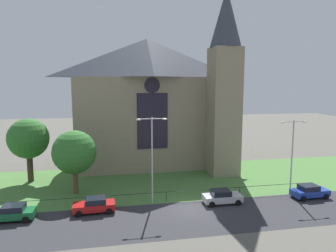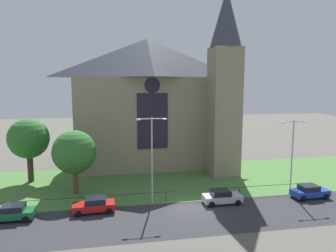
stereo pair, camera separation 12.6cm
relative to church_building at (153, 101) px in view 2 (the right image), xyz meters
name	(u,v)px [view 2 (the right image)]	position (x,y,z in m)	size (l,w,h in m)	color
ground	(171,180)	(1.28, -9.00, -10.27)	(160.00, 160.00, 0.00)	#56544C
road_asphalt	(194,217)	(1.28, -21.00, -10.27)	(120.00, 8.00, 0.01)	#2D2D33
grass_verge	(174,184)	(1.28, -11.00, -10.27)	(120.00, 20.00, 0.01)	#477538
church_building	(153,101)	(0.00, 0.00, 0.00)	(23.20, 16.20, 26.00)	gray
iron_railing	(166,193)	(-0.77, -16.50, -9.29)	(34.96, 0.07, 1.13)	black
tree_left_near	(74,152)	(-10.97, -11.88, -5.27)	(5.16, 5.16, 7.62)	brown
tree_left_far	(29,139)	(-17.40, -6.17, -4.47)	(5.31, 5.31, 8.52)	#423021
streetlamp_near	(152,150)	(-2.33, -16.60, -4.32)	(3.37, 0.26, 9.55)	#B2B2B7
streetlamp_far	(293,148)	(14.35, -16.60, -4.70)	(3.37, 0.26, 8.85)	#B2B2B7
parked_car_green	(12,213)	(-16.21, -18.41, -9.53)	(4.22, 2.05, 1.51)	#196033
parked_car_red	(94,205)	(-8.50, -17.94, -9.53)	(4.27, 2.17, 1.51)	#B21919
parked_car_silver	(222,197)	(5.15, -18.13, -9.53)	(4.21, 2.04, 1.51)	#B7B7BC
parked_car_blue	(310,191)	(15.70, -18.35, -9.53)	(4.27, 2.16, 1.51)	#1E3899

